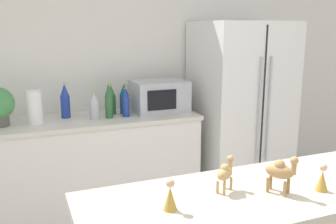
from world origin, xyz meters
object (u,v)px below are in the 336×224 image
(back_bottle_2, at_px, (94,106))
(back_bottle_3, at_px, (126,103))
(wise_man_figurine_purple, at_px, (322,179))
(back_bottle_4, at_px, (111,100))
(back_bottle_0, at_px, (124,99))
(wise_man_figurine_crimson, at_px, (170,197))
(refrigerator, at_px, (240,111))
(camel_figurine_second, at_px, (280,171))
(paper_towel_roll, at_px, (35,107))
(back_bottle_5, at_px, (109,101))
(microwave, at_px, (159,96))
(back_bottle_1, at_px, (65,101))
(camel_figurine, at_px, (225,172))

(back_bottle_2, distance_m, back_bottle_3, 0.27)
(back_bottle_3, xyz_separation_m, wise_man_figurine_purple, (0.28, -1.97, 0.03))
(back_bottle_4, bearing_deg, back_bottle_3, -56.57)
(back_bottle_2, relative_size, wise_man_figurine_purple, 2.01)
(back_bottle_0, bearing_deg, wise_man_figurine_crimson, -100.46)
(refrigerator, xyz_separation_m, camel_figurine_second, (-1.03, -1.91, 0.24))
(paper_towel_roll, height_order, back_bottle_4, back_bottle_4)
(refrigerator, height_order, back_bottle_3, refrigerator)
(back_bottle_5, relative_size, wise_man_figurine_purple, 2.59)
(refrigerator, distance_m, microwave, 0.82)
(microwave, height_order, back_bottle_3, microwave)
(back_bottle_4, bearing_deg, back_bottle_1, 179.16)
(refrigerator, xyz_separation_m, back_bottle_2, (-1.40, 0.02, 0.15))
(microwave, distance_m, camel_figurine, 1.96)
(microwave, bearing_deg, camel_figurine_second, -96.63)
(back_bottle_1, bearing_deg, back_bottle_3, -16.91)
(back_bottle_0, distance_m, camel_figurine, 1.95)
(wise_man_figurine_purple, bearing_deg, camel_figurine, 158.81)
(wise_man_figurine_crimson, bearing_deg, microwave, 70.71)
(camel_figurine_second, relative_size, wise_man_figurine_purple, 1.40)
(paper_towel_roll, bearing_deg, back_bottle_2, -1.68)
(back_bottle_0, relative_size, back_bottle_2, 1.17)
(refrigerator, xyz_separation_m, wise_man_figurine_purple, (-0.85, -1.95, 0.19))
(paper_towel_roll, distance_m, back_bottle_0, 0.76)
(back_bottle_2, xyz_separation_m, wise_man_figurine_purple, (0.55, -1.97, 0.04))
(back_bottle_1, bearing_deg, wise_man_figurine_crimson, -86.23)
(paper_towel_roll, distance_m, back_bottle_5, 0.59)
(paper_towel_roll, height_order, microwave, microwave)
(microwave, bearing_deg, paper_towel_roll, -176.01)
(back_bottle_0, height_order, wise_man_figurine_crimson, back_bottle_0)
(back_bottle_5, distance_m, wise_man_figurine_purple, 2.02)
(paper_towel_roll, xyz_separation_m, back_bottle_5, (0.59, -0.01, 0.01))
(back_bottle_1, xyz_separation_m, back_bottle_2, (0.22, -0.14, -0.03))
(back_bottle_2, xyz_separation_m, camel_figurine, (0.18, -1.83, 0.07))
(paper_towel_roll, height_order, back_bottle_3, paper_towel_roll)
(refrigerator, distance_m, back_bottle_5, 1.29)
(refrigerator, distance_m, back_bottle_3, 1.14)
(camel_figurine, bearing_deg, back_bottle_1, 101.51)
(back_bottle_2, relative_size, back_bottle_4, 0.87)
(back_bottle_0, relative_size, camel_figurine, 1.99)
(back_bottle_1, distance_m, wise_man_figurine_crimson, 2.04)
(back_bottle_1, xyz_separation_m, camel_figurine_second, (0.59, -2.07, 0.05))
(back_bottle_5, bearing_deg, wise_man_figurine_crimson, -96.22)
(back_bottle_1, bearing_deg, paper_towel_roll, -152.47)
(wise_man_figurine_crimson, bearing_deg, camel_figurine, 14.35)
(paper_towel_roll, distance_m, back_bottle_3, 0.74)
(camel_figurine, bearing_deg, back_bottle_3, 87.30)
(back_bottle_5, relative_size, camel_figurine_second, 1.86)
(back_bottle_1, height_order, back_bottle_2, back_bottle_1)
(refrigerator, height_order, back_bottle_2, refrigerator)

